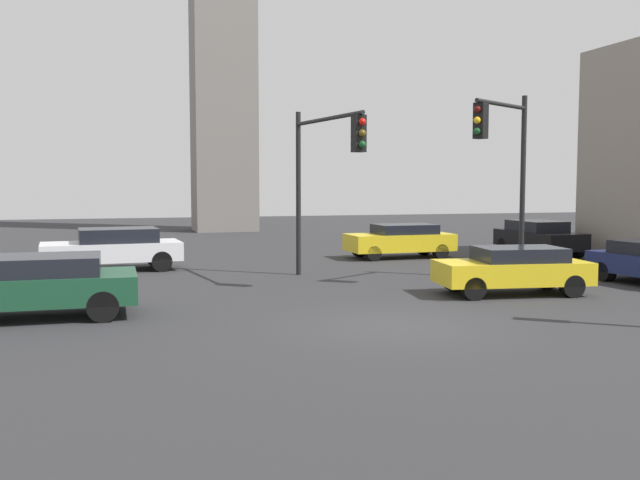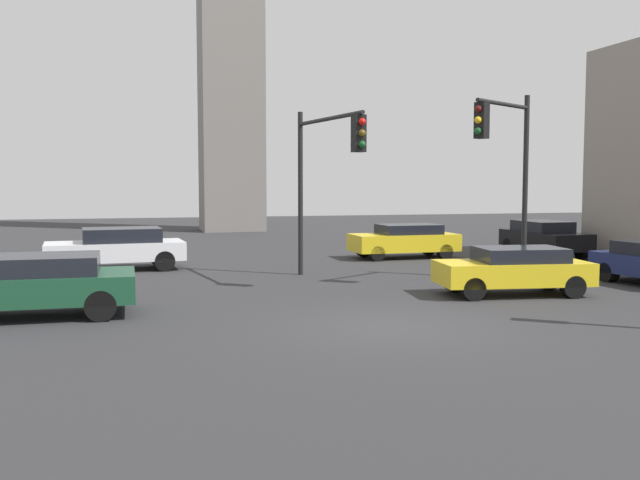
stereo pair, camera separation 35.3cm
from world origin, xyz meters
TOP-DOWN VIEW (x-y plane):
  - ground_plane at (0.00, 0.00)m, footprint 95.54×95.54m
  - traffic_light_1 at (5.41, 5.06)m, footprint 2.62×1.77m
  - traffic_light_2 at (0.40, 6.62)m, footprint 0.93×4.46m
  - car_0 at (5.26, 12.60)m, footprint 4.24×1.96m
  - car_1 at (-7.45, 3.02)m, footprint 4.65×2.14m
  - car_2 at (11.10, 11.95)m, footprint 1.92×4.23m
  - car_5 at (4.66, 3.11)m, footprint 4.17×2.20m
  - car_7 at (-5.76, 11.44)m, footprint 4.73×2.38m
  - skyline_tower at (0.76, 30.63)m, footprint 3.74×3.74m

SIDE VIEW (x-z plane):
  - ground_plane at x=0.00m, z-range 0.00..0.00m
  - car_5 at x=4.66m, z-range 0.05..1.33m
  - car_0 at x=5.26m, z-range 0.05..1.39m
  - car_1 at x=-7.45m, z-range 0.06..1.45m
  - car_2 at x=11.10m, z-range 0.05..1.47m
  - car_7 at x=-5.76m, z-range 0.05..1.50m
  - traffic_light_2 at x=0.40m, z-range 1.10..6.37m
  - traffic_light_1 at x=5.41m, z-range 1.10..6.76m
  - skyline_tower at x=0.76m, z-range 0.00..24.21m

